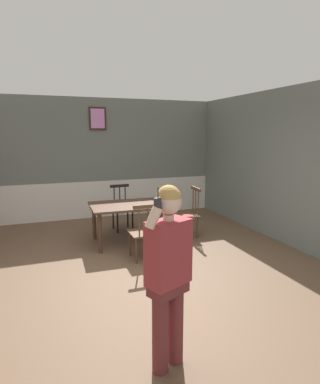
# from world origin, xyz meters

# --- Properties ---
(ground_plane) EXTENTS (7.98, 7.98, 0.00)m
(ground_plane) POSITION_xyz_m (0.00, 0.00, 0.00)
(ground_plane) COLOR brown
(room_back_partition) EXTENTS (6.09, 0.17, 2.87)m
(room_back_partition) POSITION_xyz_m (0.00, 3.63, 1.39)
(room_back_partition) COLOR slate
(room_back_partition) RESTS_ON ground_plane
(room_right_partition) EXTENTS (0.13, 7.25, 2.87)m
(room_right_partition) POSITION_xyz_m (3.04, -0.01, 1.43)
(room_right_partition) COLOR slate
(room_right_partition) RESTS_ON ground_plane
(dining_table) EXTENTS (1.54, 1.01, 0.74)m
(dining_table) POSITION_xyz_m (0.32, 1.48, 0.65)
(dining_table) COLOR #4C3323
(dining_table) RESTS_ON ground_plane
(chair_near_window) EXTENTS (0.47, 0.47, 0.99)m
(chair_near_window) POSITION_xyz_m (1.47, 1.45, 0.47)
(chair_near_window) COLOR #513823
(chair_near_window) RESTS_ON ground_plane
(chair_by_doorway) EXTENTS (0.44, 0.44, 0.96)m
(chair_by_doorway) POSITION_xyz_m (0.35, 2.35, 0.46)
(chair_by_doorway) COLOR black
(chair_by_doorway) RESTS_ON ground_plane
(chair_at_table_head) EXTENTS (0.48, 0.48, 0.95)m
(chair_at_table_head) POSITION_xyz_m (0.30, 0.61, 0.46)
(chair_at_table_head) COLOR #513823
(chair_at_table_head) RESTS_ON ground_plane
(person_figure) EXTENTS (0.49, 0.34, 1.63)m
(person_figure) POSITION_xyz_m (-0.26, -1.85, 0.92)
(person_figure) COLOR brown
(person_figure) RESTS_ON ground_plane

